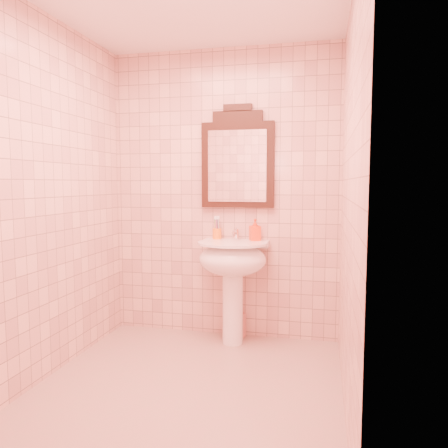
% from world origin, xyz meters
% --- Properties ---
extents(floor, '(2.20, 2.20, 0.00)m').
position_xyz_m(floor, '(0.00, 0.00, 0.00)').
color(floor, tan).
rests_on(floor, ground).
extents(back_wall, '(2.00, 0.02, 2.50)m').
position_xyz_m(back_wall, '(0.00, 1.10, 1.25)').
color(back_wall, beige).
rests_on(back_wall, floor).
extents(pedestal_sink, '(0.58, 0.58, 0.86)m').
position_xyz_m(pedestal_sink, '(0.13, 0.87, 0.66)').
color(pedestal_sink, white).
rests_on(pedestal_sink, floor).
extents(faucet, '(0.04, 0.16, 0.11)m').
position_xyz_m(faucet, '(0.13, 1.01, 0.92)').
color(faucet, white).
rests_on(faucet, pedestal_sink).
extents(mirror, '(0.63, 0.06, 0.88)m').
position_xyz_m(mirror, '(0.13, 1.07, 1.55)').
color(mirror, black).
rests_on(mirror, back_wall).
extents(toothbrush_cup, '(0.08, 0.08, 0.18)m').
position_xyz_m(toothbrush_cup, '(-0.05, 1.04, 0.91)').
color(toothbrush_cup, orange).
rests_on(toothbrush_cup, pedestal_sink).
extents(soap_dispenser, '(0.11, 0.11, 0.19)m').
position_xyz_m(soap_dispenser, '(0.29, 1.01, 0.96)').
color(soap_dispenser, '#E83D13').
rests_on(soap_dispenser, pedestal_sink).
extents(towel, '(0.20, 0.17, 0.21)m').
position_xyz_m(towel, '(0.11, 1.04, 0.11)').
color(towel, '#DC8A81').
rests_on(towel, floor).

